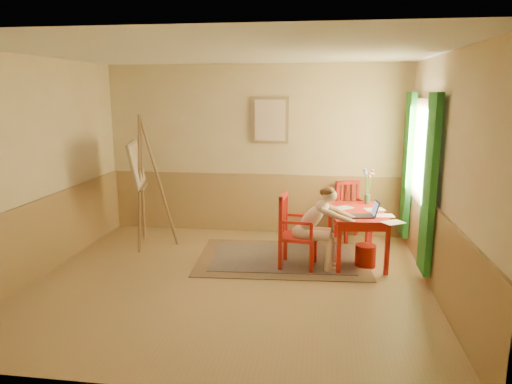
# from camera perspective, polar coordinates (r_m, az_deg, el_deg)

# --- Properties ---
(room) EXTENTS (5.04, 4.54, 2.84)m
(room) POSITION_cam_1_polar(r_m,az_deg,el_deg) (5.68, -3.28, 2.39)
(room) COLOR #A38250
(room) RESTS_ON ground
(wainscot) EXTENTS (5.00, 4.50, 1.00)m
(wainscot) POSITION_cam_1_polar(r_m,az_deg,el_deg) (6.65, -1.84, -4.14)
(wainscot) COLOR tan
(wainscot) RESTS_ON room
(window) EXTENTS (0.12, 2.01, 2.20)m
(window) POSITION_cam_1_polar(r_m,az_deg,el_deg) (6.80, 19.12, 2.86)
(window) COLOR white
(window) RESTS_ON room
(wall_portrait) EXTENTS (0.60, 0.05, 0.76)m
(wall_portrait) POSITION_cam_1_polar(r_m,az_deg,el_deg) (7.76, 1.73, 8.68)
(wall_portrait) COLOR #927850
(wall_portrait) RESTS_ON room
(rug) EXTENTS (2.50, 1.76, 0.02)m
(rug) POSITION_cam_1_polar(r_m,az_deg,el_deg) (6.85, 3.21, -7.99)
(rug) COLOR #8C7251
(rug) RESTS_ON room
(table) EXTENTS (0.83, 1.26, 0.72)m
(table) POSITION_cam_1_polar(r_m,az_deg,el_deg) (6.76, 12.12, -2.98)
(table) COLOR red
(table) RESTS_ON room
(chair_left) EXTENTS (0.51, 0.49, 1.01)m
(chair_left) POSITION_cam_1_polar(r_m,az_deg,el_deg) (6.41, 4.70, -4.74)
(chair_left) COLOR red
(chair_left) RESTS_ON room
(chair_back) EXTENTS (0.55, 0.56, 0.94)m
(chair_back) POSITION_cam_1_polar(r_m,az_deg,el_deg) (7.76, 11.39, -2.26)
(chair_back) COLOR red
(chair_back) RESTS_ON room
(figure) EXTENTS (0.86, 0.40, 1.14)m
(figure) POSITION_cam_1_polar(r_m,az_deg,el_deg) (6.32, 7.44, -3.87)
(figure) COLOR beige
(figure) RESTS_ON room
(laptop) EXTENTS (0.39, 0.27, 0.22)m
(laptop) POSITION_cam_1_polar(r_m,az_deg,el_deg) (6.44, 13.20, -2.55)
(laptop) COLOR #1E2338
(laptop) RESTS_ON table
(papers) EXTENTS (0.93, 1.02, 0.00)m
(papers) POSITION_cam_1_polar(r_m,az_deg,el_deg) (6.63, 13.98, -2.54)
(papers) COLOR white
(papers) RESTS_ON table
(vase) EXTENTS (0.18, 0.26, 0.53)m
(vase) POSITION_cam_1_polar(r_m,az_deg,el_deg) (7.16, 13.37, 0.52)
(vase) COLOR #3F724C
(vase) RESTS_ON table
(wastebasket) EXTENTS (0.36, 0.36, 0.30)m
(wastebasket) POSITION_cam_1_polar(r_m,az_deg,el_deg) (6.69, 13.11, -7.51)
(wastebasket) COLOR #A3170B
(wastebasket) RESTS_ON room
(easel) EXTENTS (0.77, 0.91, 2.03)m
(easel) POSITION_cam_1_polar(r_m,az_deg,el_deg) (7.34, -13.97, 2.67)
(easel) COLOR olive
(easel) RESTS_ON room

